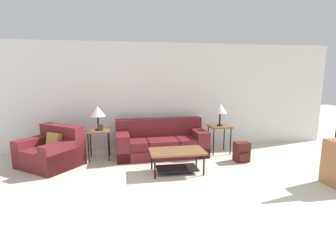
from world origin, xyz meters
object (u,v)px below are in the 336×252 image
table_lamp_left (98,112)px  couch (161,143)px  coffee_table (177,156)px  backpack (242,152)px  table_lamp_right (220,109)px  side_table_left (99,134)px  side_table_right (219,129)px  armchair (52,152)px

table_lamp_left → couch: bearing=2.3°
coffee_table → backpack: (1.51, 0.40, -0.12)m
backpack → table_lamp_right: bearing=109.4°
couch → table_lamp_left: table_lamp_left is taller
side_table_left → side_table_right: bearing=0.0°
coffee_table → table_lamp_left: bearing=144.0°
armchair → coffee_table: size_ratio=1.38×
coffee_table → table_lamp_left: (-1.52, 1.10, 0.74)m
side_table_left → backpack: bearing=-13.1°
coffee_table → table_lamp_right: size_ratio=1.97×
couch → table_lamp_left: (-1.39, -0.06, 0.76)m
table_lamp_left → backpack: bearing=-13.1°
side_table_right → backpack: (0.25, -0.70, -0.37)m
table_lamp_left → side_table_left: bearing=-63.4°
side_table_left → table_lamp_right: (2.78, 0.00, 0.48)m
side_table_right → table_lamp_left: 2.82m
backpack → table_lamp_left: bearing=166.9°
side_table_right → backpack: 0.83m
table_lamp_left → backpack: size_ratio=1.24×
side_table_right → table_lamp_right: bearing=90.0°
couch → table_lamp_right: table_lamp_right is taller
couch → armchair: bearing=-171.9°
armchair → coffee_table: bearing=-18.8°
couch → table_lamp_right: bearing=-2.3°
coffee_table → table_lamp_left: 2.01m
couch → side_table_left: size_ratio=3.16×
table_lamp_right → backpack: 1.13m
couch → coffee_table: bearing=-83.7°
armchair → couch: bearing=8.1°
side_table_right → table_lamp_left: (-2.78, 0.00, 0.48)m
side_table_left → table_lamp_right: table_lamp_right is taller
couch → side_table_right: bearing=-2.3°
armchair → table_lamp_right: table_lamp_right is taller
table_lamp_right → armchair: bearing=-175.8°
table_lamp_left → table_lamp_right: bearing=0.0°
table_lamp_left → backpack: (3.03, -0.70, -0.85)m
couch → coffee_table: (0.13, -1.16, 0.03)m
couch → table_lamp_left: 1.58m
couch → side_table_right: 1.42m
armchair → backpack: size_ratio=3.38×
coffee_table → table_lamp_left: table_lamp_left is taller
couch → table_lamp_left: bearing=-177.7°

